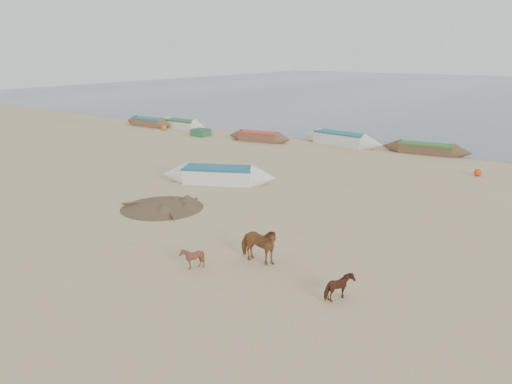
% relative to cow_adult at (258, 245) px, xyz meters
% --- Properties ---
extents(ground, '(140.00, 140.00, 0.00)m').
position_rel_cow_adult_xyz_m(ground, '(-3.22, 0.44, -0.68)').
color(ground, tan).
rests_on(ground, ground).
extents(cow_adult, '(1.63, 0.79, 1.35)m').
position_rel_cow_adult_xyz_m(cow_adult, '(0.00, 0.00, 0.00)').
color(cow_adult, brown).
rests_on(cow_adult, ground).
extents(calf_front, '(0.91, 0.86, 0.78)m').
position_rel_cow_adult_xyz_m(calf_front, '(-1.56, -1.67, -0.28)').
color(calf_front, brown).
rests_on(calf_front, ground).
extents(calf_right, '(0.72, 0.83, 0.81)m').
position_rel_cow_adult_xyz_m(calf_right, '(3.52, -0.82, -0.27)').
color(calf_right, '#51261A').
rests_on(calf_right, ground).
extents(near_canoe, '(6.42, 4.13, 0.91)m').
position_rel_cow_adult_xyz_m(near_canoe, '(-7.99, 7.59, -0.22)').
color(near_canoe, white).
rests_on(near_canoe, ground).
extents(debris_pile, '(4.69, 4.69, 0.46)m').
position_rel_cow_adult_xyz_m(debris_pile, '(-7.28, 2.54, -0.44)').
color(debris_pile, brown).
rests_on(debris_pile, ground).
extents(waterline_canoes, '(56.69, 4.71, 0.98)m').
position_rel_cow_adult_xyz_m(waterline_canoes, '(-7.82, 21.16, -0.26)').
color(waterline_canoes, brown).
rests_on(waterline_canoes, ground).
extents(beach_clutter, '(42.95, 5.72, 0.64)m').
position_rel_cow_adult_xyz_m(beach_clutter, '(0.93, 20.46, -0.38)').
color(beach_clutter, '#2C633D').
rests_on(beach_clutter, ground).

